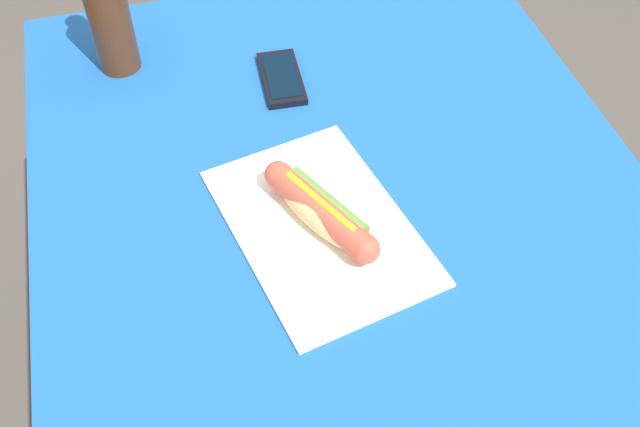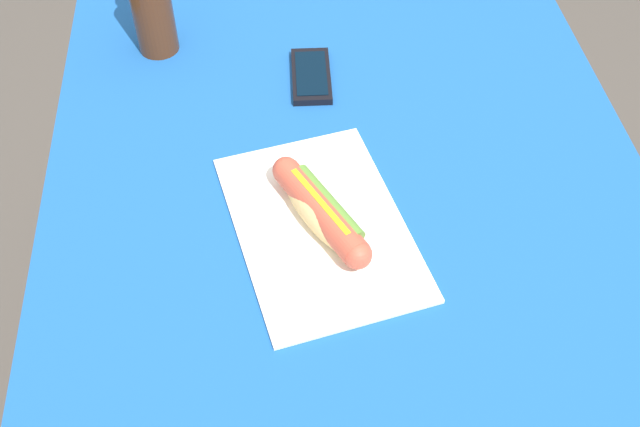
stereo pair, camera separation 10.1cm
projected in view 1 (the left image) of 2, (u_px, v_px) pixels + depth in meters
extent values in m
cylinder|color=brown|center=(133.00, 197.00, 1.59)|extent=(0.07, 0.07, 0.70)
cylinder|color=brown|center=(426.00, 141.00, 1.70)|extent=(0.07, 0.07, 0.70)
cube|color=brown|center=(352.00, 222.00, 1.06)|extent=(1.11, 0.82, 0.03)
cube|color=#19519E|center=(353.00, 215.00, 1.05)|extent=(1.17, 0.88, 0.00)
cube|color=white|center=(320.00, 226.00, 1.03)|extent=(0.37, 0.29, 0.01)
ellipsoid|color=#E5BC75|center=(320.00, 213.00, 1.01)|extent=(0.17, 0.12, 0.05)
cylinder|color=#BC4C38|center=(320.00, 210.00, 1.00)|extent=(0.18, 0.11, 0.04)
sphere|color=#BC4C38|center=(366.00, 249.00, 0.96)|extent=(0.04, 0.04, 0.04)
sphere|color=#BC4C38|center=(278.00, 174.00, 1.05)|extent=(0.04, 0.04, 0.04)
cube|color=yellow|center=(320.00, 202.00, 0.99)|extent=(0.12, 0.07, 0.00)
cylinder|color=#568433|center=(328.00, 202.00, 1.00)|extent=(0.14, 0.08, 0.02)
cube|color=black|center=(282.00, 78.00, 1.23)|extent=(0.14, 0.07, 0.01)
cube|color=black|center=(281.00, 75.00, 1.22)|extent=(0.11, 0.06, 0.00)
cylinder|color=#4C2814|center=(110.00, 19.00, 1.19)|extent=(0.07, 0.07, 0.18)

